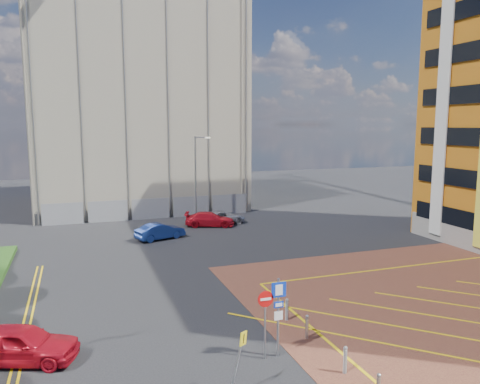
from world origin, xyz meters
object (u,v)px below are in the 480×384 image
sign_cluster (274,310)px  lamp_back (196,175)px  warning_sign (239,355)px  car_blue_back (160,231)px  car_red_left (21,344)px  car_red_back (210,219)px  car_silver_back (222,217)px

sign_cluster → lamp_back: bearing=82.0°
sign_cluster → warning_sign: bearing=-136.9°
lamp_back → warning_sign: 29.72m
lamp_back → warning_sign: size_ratio=3.55×
lamp_back → car_blue_back: lamp_back is taller
car_red_left → car_red_back: size_ratio=0.98×
sign_cluster → car_silver_back: 25.22m
lamp_back → car_silver_back: 4.80m
car_red_left → car_silver_back: car_red_left is taller
warning_sign → car_silver_back: size_ratio=0.52×
lamp_back → car_red_back: lamp_back is taller
warning_sign → car_blue_back: warning_sign is taller
lamp_back → car_silver_back: size_ratio=1.84×
lamp_back → warning_sign: (-5.89, -28.99, -2.93)m
warning_sign → car_red_left: size_ratio=0.52×
sign_cluster → car_red_back: sign_cluster is taller
car_blue_back → car_red_back: bearing=-75.0°
sign_cluster → car_red_left: sign_cluster is taller
car_red_back → sign_cluster: bearing=-170.6°
lamp_back → car_red_left: 27.68m
sign_cluster → car_red_left: size_ratio=0.74×
car_silver_back → car_red_left: bearing=140.8°
sign_cluster → car_red_back: size_ratio=0.72×
car_red_left → car_blue_back: size_ratio=1.10×
sign_cluster → car_blue_back: 20.64m
sign_cluster → warning_sign: (-2.11, -1.97, -0.52)m
car_red_back → car_silver_back: size_ratio=1.02×
car_red_left → car_red_back: bearing=-12.6°
car_silver_back → car_red_back: bearing=111.8°
car_silver_back → sign_cluster: bearing=162.5°
warning_sign → car_red_left: 8.71m
car_red_left → car_red_back: car_red_left is taller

